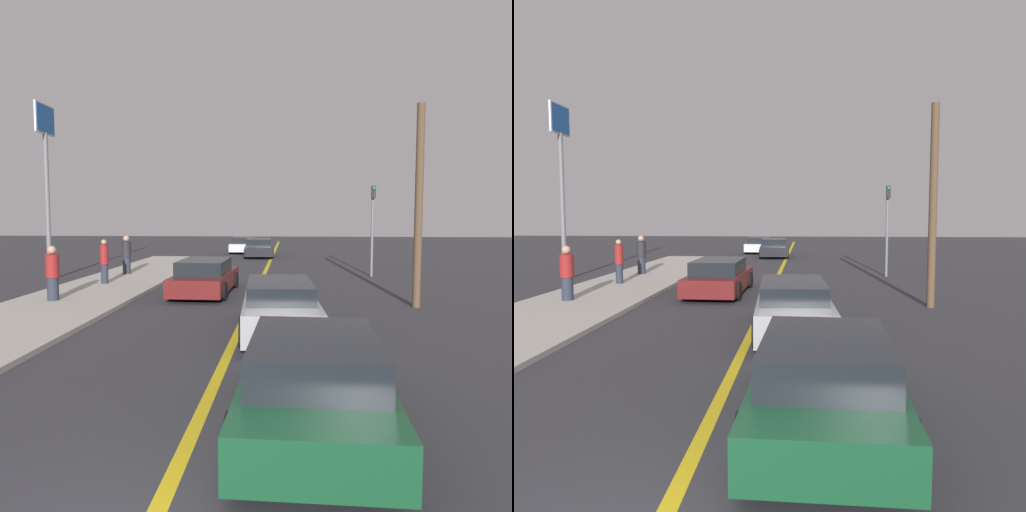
# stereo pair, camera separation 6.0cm
# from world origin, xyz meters

# --- Properties ---
(road_center_line) EXTENTS (0.20, 60.00, 0.01)m
(road_center_line) POSITION_xyz_m (0.00, 18.00, 0.00)
(road_center_line) COLOR gold
(road_center_line) RESTS_ON ground_plane
(sidewalk_left) EXTENTS (3.79, 28.24, 0.13)m
(sidewalk_left) POSITION_xyz_m (-5.79, 14.12, 0.06)
(sidewalk_left) COLOR #ADA89E
(sidewalk_left) RESTS_ON ground_plane
(car_near_right_lane) EXTENTS (2.08, 4.51, 1.27)m
(car_near_right_lane) POSITION_xyz_m (1.59, 2.99, 0.62)
(car_near_right_lane) COLOR #144728
(car_near_right_lane) RESTS_ON ground_plane
(car_ahead_center) EXTENTS (2.05, 4.88, 1.28)m
(car_ahead_center) POSITION_xyz_m (1.01, 8.32, 0.63)
(car_ahead_center) COLOR #9E9EA3
(car_ahead_center) RESTS_ON ground_plane
(car_far_distant) EXTENTS (2.01, 4.73, 1.25)m
(car_far_distant) POSITION_xyz_m (-1.80, 14.01, 0.61)
(car_far_distant) COLOR maroon
(car_far_distant) RESTS_ON ground_plane
(car_parked_left_lot) EXTENTS (2.12, 4.82, 1.22)m
(car_parked_left_lot) POSITION_xyz_m (-0.88, 29.76, 0.59)
(car_parked_left_lot) COLOR black
(car_parked_left_lot) RESTS_ON ground_plane
(car_oncoming_far) EXTENTS (1.98, 3.95, 1.17)m
(car_oncoming_far) POSITION_xyz_m (-2.17, 32.96, 0.58)
(car_oncoming_far) COLOR silver
(car_oncoming_far) RESTS_ON ground_plane
(pedestrian_mid_group) EXTENTS (0.42, 0.42, 1.74)m
(pedestrian_mid_group) POSITION_xyz_m (-6.28, 11.61, 0.99)
(pedestrian_mid_group) COLOR #282D3D
(pedestrian_mid_group) RESTS_ON sidewalk_left
(pedestrian_far_standing) EXTENTS (0.33, 0.33, 1.74)m
(pedestrian_far_standing) POSITION_xyz_m (-6.07, 15.48, 1.00)
(pedestrian_far_standing) COLOR #282D3D
(pedestrian_far_standing) RESTS_ON sidewalk_left
(pedestrian_by_sign) EXTENTS (0.42, 0.42, 1.76)m
(pedestrian_by_sign) POSITION_xyz_m (-6.25, 18.67, 0.99)
(pedestrian_by_sign) COLOR #282D3D
(pedestrian_by_sign) RESTS_ON sidewalk_left
(traffic_light) EXTENTS (0.18, 0.40, 4.13)m
(traffic_light) POSITION_xyz_m (4.97, 19.42, 2.53)
(traffic_light) COLOR slate
(traffic_light) RESTS_ON ground_plane
(roadside_sign) EXTENTS (0.20, 1.61, 7.52)m
(roadside_sign) POSITION_xyz_m (-9.19, 17.24, 5.39)
(roadside_sign) COLOR slate
(roadside_sign) RESTS_ON ground_plane
(utility_pole) EXTENTS (0.24, 0.24, 6.16)m
(utility_pole) POSITION_xyz_m (5.12, 11.85, 3.08)
(utility_pole) COLOR brown
(utility_pole) RESTS_ON ground_plane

